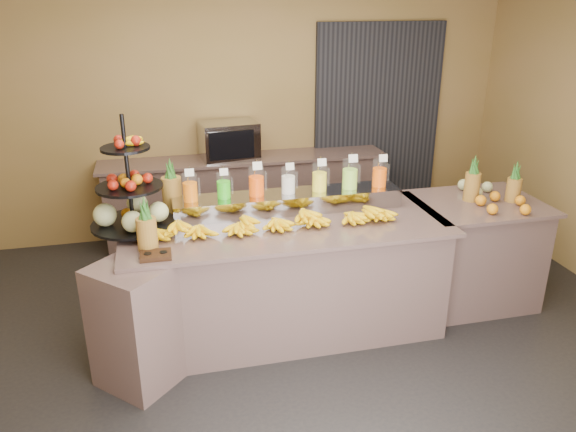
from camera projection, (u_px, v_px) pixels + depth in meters
name	position (u px, v px, depth m)	size (l,w,h in m)	color
ground	(295.00, 348.00, 4.38)	(6.00, 6.00, 0.00)	black
room_envelope	(295.00, 89.00, 4.44)	(6.04, 5.02, 2.82)	olive
buffet_counter	(273.00, 282.00, 4.42)	(2.75, 1.25, 0.93)	gray
right_counter	(471.00, 251.00, 4.94)	(1.08, 0.88, 0.93)	gray
back_ledge	(246.00, 197.00, 6.24)	(3.10, 0.55, 0.93)	gray
pitcher_tray	(288.00, 202.00, 4.55)	(1.85, 0.30, 0.15)	gray
juice_pitcher_orange_a	(190.00, 189.00, 4.32)	(0.12, 0.12, 0.28)	silver
juice_pitcher_green	(224.00, 187.00, 4.38)	(0.11, 0.11, 0.27)	silver
juice_pitcher_orange_b	(256.00, 183.00, 4.43)	(0.13, 0.13, 0.30)	silver
juice_pitcher_milk	(288.00, 182.00, 4.49)	(0.11, 0.12, 0.28)	silver
juice_pitcher_lemon	(319.00, 179.00, 4.55)	(0.12, 0.13, 0.30)	silver
juice_pitcher_lime	(350.00, 176.00, 4.60)	(0.13, 0.13, 0.31)	silver
juice_pitcher_orange_c	(380.00, 174.00, 4.66)	(0.12, 0.13, 0.30)	silver
banana_heap	(274.00, 219.00, 4.22)	(2.00, 0.18, 0.17)	yellow
fruit_stand	(137.00, 201.00, 4.13)	(0.66, 0.66, 0.87)	black
condiment_caddy	(156.00, 255.00, 3.76)	(0.21, 0.15, 0.03)	black
pineapple_left_a	(147.00, 230.00, 3.82)	(0.14, 0.14, 0.39)	brown
pineapple_left_b	(172.00, 192.00, 4.48)	(0.16, 0.16, 0.45)	brown
right_fruit_pile	(497.00, 196.00, 4.67)	(0.46, 0.44, 0.24)	brown
oven_warmer	(229.00, 140.00, 5.96)	(0.59, 0.41, 0.39)	gray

